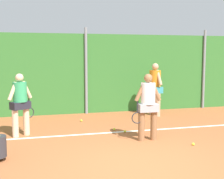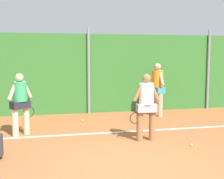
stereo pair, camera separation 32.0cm
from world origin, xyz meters
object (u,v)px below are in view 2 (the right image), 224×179
Objects in this scene: player_foreground_near at (146,104)px; player_midcourt at (20,101)px; player_backcourt_far at (157,86)px; tennis_ball_2 at (83,120)px; tennis_ball_4 at (191,145)px; tennis_ball_5 at (114,129)px; tennis_ball_0 at (124,131)px.

player_midcourt is at bearing -20.03° from player_foreground_near.
player_backcourt_far is 2.82m from tennis_ball_2.
player_midcourt is at bearing -83.15° from player_backcourt_far.
tennis_ball_2 is at bearing 5.14° from player_midcourt.
tennis_ball_5 is (-1.40, 1.85, 0.00)m from tennis_ball_4.
player_foreground_near is at bearing -63.66° from tennis_ball_2.
player_midcourt is 24.56× the size of tennis_ball_5.
player_foreground_near is at bearing -70.14° from tennis_ball_0.
player_backcourt_far is 3.71m from tennis_ball_4.
tennis_ball_5 is at bearing -64.05° from player_foreground_near.
tennis_ball_0 is at bearing -68.58° from player_foreground_near.
tennis_ball_4 is at bearing -56.54° from tennis_ball_2.
tennis_ball_0 is 1.89m from tennis_ball_2.
tennis_ball_2 is (-2.62, -0.35, -0.98)m from player_backcourt_far.
tennis_ball_2 is (-1.24, 2.50, -0.88)m from player_foreground_near.
tennis_ball_4 is 2.32m from tennis_ball_5.
player_backcourt_far is at bearing 49.76° from tennis_ball_0.
tennis_ball_4 is 1.00× the size of tennis_ball_5.
tennis_ball_0 is 1.95m from tennis_ball_4.
tennis_ball_0 is 0.37m from tennis_ball_5.
tennis_ball_2 is at bearing -62.09° from player_foreground_near.
player_backcourt_far is at bearing 41.62° from tennis_ball_5.
player_backcourt_far is (4.39, 1.66, 0.11)m from player_midcourt.
tennis_ball_4 is at bearing -57.20° from player_midcourt.
player_backcourt_far is at bearing -114.19° from player_foreground_near.
player_midcourt is at bearing 154.14° from tennis_ball_4.
player_backcourt_far is at bearing -10.64° from player_midcourt.
player_backcourt_far is at bearing 7.56° from tennis_ball_2.
player_backcourt_far reaches higher than player_foreground_near.
player_foreground_near reaches higher than tennis_ball_4.
tennis_ball_5 is (-1.90, -1.69, -0.98)m from player_backcourt_far.
player_backcourt_far is 27.32× the size of tennis_ball_4.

